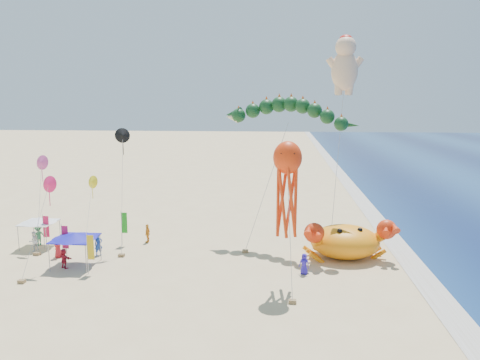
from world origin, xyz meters
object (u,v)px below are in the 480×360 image
object	(u,v)px
canopy_blue	(75,236)
octopus_kite	(287,182)
canopy_white	(39,220)
crab_inflatable	(345,240)
cherub_kite	(345,63)
dragon_kite	(287,116)

from	to	relation	value
canopy_blue	octopus_kite	bearing A→B (deg)	-8.86
canopy_blue	canopy_white	world-z (taller)	same
crab_inflatable	cherub_kite	bearing A→B (deg)	86.58
cherub_kite	octopus_kite	world-z (taller)	cherub_kite
cherub_kite	canopy_blue	xyz separation A→B (m)	(-22.05, -11.76, -14.01)
cherub_kite	canopy_white	world-z (taller)	cherub_kite
dragon_kite	canopy_white	world-z (taller)	dragon_kite
dragon_kite	cherub_kite	distance (m)	8.43
dragon_kite	octopus_kite	xyz separation A→B (m)	(0.01, -10.12, -4.10)
canopy_blue	canopy_white	size ratio (longest dim) A/B	1.13
octopus_kite	cherub_kite	bearing A→B (deg)	69.16
crab_inflatable	canopy_white	distance (m)	26.95
cherub_kite	canopy_white	size ratio (longest dim) A/B	6.22
dragon_kite	canopy_blue	xyz separation A→B (m)	(-16.59, -7.53, -9.17)
crab_inflatable	canopy_blue	distance (m)	21.92
dragon_kite	crab_inflatable	bearing A→B (deg)	-37.04
crab_inflatable	octopus_kite	xyz separation A→B (m)	(-4.98, -6.35, 6.01)
canopy_blue	dragon_kite	bearing A→B (deg)	24.42
crab_inflatable	dragon_kite	bearing A→B (deg)	142.96
crab_inflatable	canopy_white	bearing A→B (deg)	178.55
dragon_kite	octopus_kite	bearing A→B (deg)	-89.96
dragon_kite	cherub_kite	xyz separation A→B (m)	(5.47, 4.22, 4.83)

